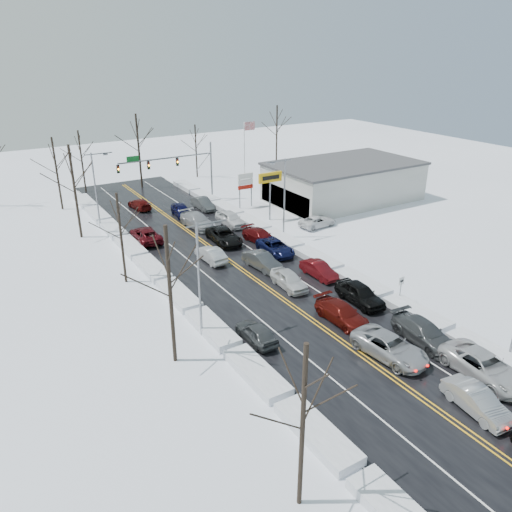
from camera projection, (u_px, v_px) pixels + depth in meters
ground at (268, 288)px, 44.98m from camera, size 160.00×160.00×0.00m
road_surface at (256, 280)px, 46.55m from camera, size 14.00×84.00×0.01m
snow_bank_left at (181, 300)px, 42.92m from camera, size 1.89×72.00×0.62m
snow_bank_right at (321, 263)px, 50.19m from camera, size 1.89×72.00×0.62m
traffic_signal_mast at (177, 165)px, 66.47m from camera, size 13.28×0.39×8.00m
tires_plus_sign at (270, 181)px, 60.61m from camera, size 3.20×0.34×6.00m
used_vehicles_sign at (245, 183)px, 65.98m from camera, size 2.20×0.22×4.65m
speed_limit_sign at (401, 285)px, 41.97m from camera, size 0.55×0.09×2.35m
flagpole at (245, 150)px, 73.48m from camera, size 1.87×1.20×10.00m
dealership_building at (343, 181)px, 69.55m from camera, size 20.40×12.40×5.30m
streetlight_ne at (283, 192)px, 54.72m from camera, size 3.20×0.25×9.00m
streetlight_sw at (201, 271)px, 35.79m from camera, size 3.20×0.25×9.00m
streetlight_nw at (97, 184)px, 57.79m from camera, size 3.20×0.25×9.00m
tree_left_a at (304, 397)px, 21.54m from camera, size 3.60×3.60×9.00m
tree_left_b at (168, 269)px, 32.03m from camera, size 4.00×4.00×10.00m
tree_left_c at (119, 221)px, 43.91m from camera, size 3.40×3.40×8.50m
tree_left_d at (72, 174)px, 54.03m from camera, size 4.20×4.20×10.50m
tree_left_e at (55, 160)px, 63.93m from camera, size 3.80×3.80×9.50m
tree_far_b at (80, 149)px, 71.86m from camera, size 3.60×3.60×9.00m
tree_far_c at (138, 137)px, 73.56m from camera, size 4.40×4.40×11.00m
tree_far_d at (196, 141)px, 80.21m from camera, size 3.40×3.40×8.50m
tree_far_e at (277, 124)px, 87.70m from camera, size 4.20×4.20×10.50m
queued_car_1 at (475, 411)px, 29.96m from camera, size 2.09×4.68×1.49m
queued_car_2 at (389, 356)px, 35.19m from camera, size 3.18×5.95×1.59m
queued_car_3 at (341, 321)px, 39.62m from camera, size 2.17×5.20×1.50m
queued_car_4 at (289, 287)px, 45.17m from camera, size 2.10×4.63×1.54m
queued_car_5 at (262, 268)px, 48.99m from camera, size 2.15×4.89×1.56m
queued_car_6 at (224, 242)px, 55.35m from camera, size 3.09×5.87×1.58m
queued_car_7 at (198, 227)px, 60.01m from camera, size 2.82×5.90×1.66m
queued_car_8 at (182, 216)px, 63.87m from camera, size 2.29×4.73×1.56m
queued_car_10 at (482, 377)px, 33.02m from camera, size 3.24×6.23×1.68m
queued_car_11 at (422, 342)px, 36.93m from camera, size 2.67×5.67×1.60m
queued_car_12 at (359, 303)px, 42.51m from camera, size 2.27×5.15×1.72m
queued_car_13 at (319, 277)px, 47.25m from camera, size 1.58×4.33×1.42m
queued_car_14 at (275, 253)px, 52.47m from camera, size 2.62×5.25×1.43m
queued_car_15 at (260, 242)px, 55.38m from camera, size 2.62×5.23×1.46m
queued_car_16 at (231, 225)px, 60.58m from camera, size 2.15×5.04×1.70m
queued_car_17 at (203, 209)px, 66.55m from camera, size 1.65×4.61×1.51m
oncoming_car_0 at (211, 261)px, 50.64m from camera, size 1.72×4.49×1.46m
oncoming_car_1 at (146, 241)px, 55.69m from camera, size 2.77×5.65×1.54m
oncoming_car_2 at (140, 209)px, 66.63m from camera, size 2.25×4.74×1.33m
oncoming_car_3 at (256, 341)px, 37.05m from camera, size 1.69×4.20×1.43m
parked_car_0 at (317, 227)px, 60.15m from camera, size 4.99×2.64×1.34m
parked_car_1 at (308, 210)px, 66.25m from camera, size 2.20×5.19×1.49m
parked_car_2 at (275, 202)px, 69.35m from camera, size 2.25×4.87×1.62m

